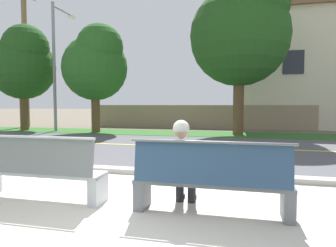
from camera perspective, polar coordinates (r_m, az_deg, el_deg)
The scene contains 16 objects.
ground_plane at distance 11.73m, azimuth 5.32°, elevation -3.45°, with size 140.00×140.00×0.00m, color #665B4C.
sidewalk_pavement at distance 4.50m, azimuth -9.16°, elevation -15.25°, with size 44.00×3.60×0.01m, color beige.
curb_edge at distance 6.26m, azimuth -2.18°, elevation -9.29°, with size 44.00×0.30×0.11m, color #ADA89E.
street_asphalt at distance 10.26m, azimuth 4.13°, elevation -4.46°, with size 52.00×8.00×0.01m, color #515156.
road_centre_line at distance 10.26m, azimuth 4.13°, elevation -4.43°, with size 48.00×0.14×0.01m, color #E0CC4C.
far_verge_grass at distance 14.70m, azimuth 7.01°, elevation -1.97°, with size 48.00×2.80×0.02m, color #2D6026.
bench_left at distance 4.95m, azimuth -23.69°, elevation -8.23°, with size 2.06×0.48×1.01m.
bench_right at distance 3.99m, azimuth 8.14°, elevation -10.81°, with size 2.06×0.48×1.01m.
seated_person_white at distance 4.17m, azimuth 2.76°, elevation -7.19°, with size 0.52×0.68×1.25m.
streetlamp at distance 17.44m, azimuth -20.54°, elevation 11.56°, with size 0.24×2.10×6.81m.
shade_tree_far_left at distance 18.41m, azimuth -25.85°, elevation 10.37°, with size 3.46×3.46×5.71m.
shade_tree_left at distance 15.83m, azimuth -13.55°, elevation 11.15°, with size 3.30×3.30×5.45m.
shade_tree_centre at distance 14.79m, azimuth 14.09°, elevation 17.19°, with size 4.60×4.60×7.59m.
palm_tree_short at distance 21.67m, azimuth -25.82°, elevation 18.76°, with size 2.09×1.98×9.03m.
garden_wall at distance 18.00m, azimuth 6.10°, elevation 1.29°, with size 13.00×0.36×1.40m, color gray.
house_across_street at distance 21.80m, azimuth 27.84°, elevation 9.39°, with size 11.66×6.91×7.46m.
Camera 1 is at (1.65, -3.52, 1.47)m, focal length 31.93 mm.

